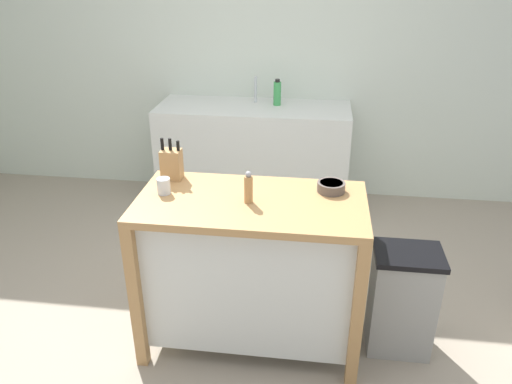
{
  "coord_description": "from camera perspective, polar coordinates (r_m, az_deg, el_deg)",
  "views": [
    {
      "loc": [
        0.54,
        -2.26,
        2.04
      ],
      "look_at": [
        0.21,
        0.18,
        0.85
      ],
      "focal_mm": 34.71,
      "sensor_mm": 36.0,
      "label": 1
    }
  ],
  "objects": [
    {
      "name": "sink_counter",
      "position": [
        4.33,
        -0.28,
        4.18
      ],
      "size": [
        1.62,
        0.6,
        0.89
      ],
      "color": "silver",
      "rests_on": "ground"
    },
    {
      "name": "knife_block",
      "position": [
        2.78,
        -9.7,
        3.22
      ],
      "size": [
        0.11,
        0.09,
        0.24
      ],
      "color": "#AD7F4C",
      "rests_on": "kitchen_island"
    },
    {
      "name": "kitchen_island",
      "position": [
        2.73,
        -0.55,
        -8.39
      ],
      "size": [
        1.19,
        0.62,
        0.9
      ],
      "color": "#AD7F4C",
      "rests_on": "ground"
    },
    {
      "name": "bottle_spray_cleaner",
      "position": [
        4.21,
        2.46,
        11.32
      ],
      "size": [
        0.06,
        0.06,
        0.22
      ],
      "color": "green",
      "rests_on": "sink_counter"
    },
    {
      "name": "sink_faucet",
      "position": [
        4.29,
        -0.04,
        11.75
      ],
      "size": [
        0.02,
        0.02,
        0.22
      ],
      "color": "#B7BCC1",
      "rests_on": "sink_counter"
    },
    {
      "name": "wall_back",
      "position": [
        4.43,
        0.48,
        16.15
      ],
      "size": [
        5.62,
        0.1,
        2.6
      ],
      "primitive_type": "cube",
      "color": "silver",
      "rests_on": "ground"
    },
    {
      "name": "ground_plane",
      "position": [
        3.09,
        -4.55,
        -15.66
      ],
      "size": [
        6.62,
        6.62,
        0.0
      ],
      "primitive_type": "plane",
      "color": "gray",
      "rests_on": "ground"
    },
    {
      "name": "trash_bin",
      "position": [
        2.9,
        16.47,
        -11.89
      ],
      "size": [
        0.36,
        0.28,
        0.63
      ],
      "color": "gray",
      "rests_on": "ground"
    },
    {
      "name": "bowl_ceramic_small",
      "position": [
        2.64,
        8.65,
        0.62
      ],
      "size": [
        0.15,
        0.15,
        0.05
      ],
      "color": "#564C47",
      "rests_on": "kitchen_island"
    },
    {
      "name": "pepper_grinder",
      "position": [
        2.48,
        -0.88,
        0.47
      ],
      "size": [
        0.04,
        0.04,
        0.17
      ],
      "color": "#AD7F4C",
      "rests_on": "kitchen_island"
    },
    {
      "name": "drinking_cup",
      "position": [
        2.63,
        -10.61,
        0.66
      ],
      "size": [
        0.07,
        0.07,
        0.09
      ],
      "color": "silver",
      "rests_on": "kitchen_island"
    }
  ]
}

